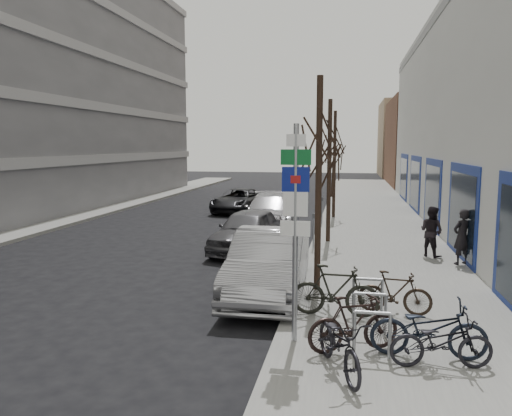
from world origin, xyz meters
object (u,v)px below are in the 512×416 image
at_px(bike_near_right, 354,323).
at_px(bike_mid_curb, 429,324).
at_px(meter_mid, 314,227).
at_px(parked_car_mid, 248,230).
at_px(meter_front, 298,263).
at_px(pedestrian_far, 431,231).
at_px(bike_far_inner, 395,292).
at_px(tree_mid, 330,137).
at_px(bike_rack, 370,309).
at_px(bike_mid_inner, 335,290).
at_px(tree_near, 319,133).
at_px(pedestrian_near, 462,237).
at_px(parked_car_back, 269,212).
at_px(lane_car, 239,200).
at_px(meter_back, 322,208).
at_px(bike_near_left, 339,339).
at_px(tree_far, 335,139).
at_px(parked_car_front, 269,264).
at_px(highway_sign_pole, 295,220).
at_px(bike_far_curb, 441,338).

bearing_deg(bike_near_right, bike_mid_curb, -114.42).
relative_size(meter_mid, parked_car_mid, 0.29).
distance_m(meter_front, pedestrian_far, 6.33).
bearing_deg(bike_far_inner, bike_mid_curb, -163.52).
height_order(tree_mid, meter_front, tree_mid).
relative_size(bike_rack, bike_near_right, 1.30).
height_order(meter_front, bike_mid_curb, meter_front).
bearing_deg(meter_mid, bike_mid_inner, -82.17).
xyz_separation_m(tree_near, pedestrian_near, (4.20, 3.48, -3.09)).
xyz_separation_m(meter_front, parked_car_back, (-2.35, 10.30, -0.14)).
xyz_separation_m(tree_near, lane_car, (-5.40, 15.06, -3.44)).
distance_m(meter_back, bike_near_left, 15.22).
xyz_separation_m(tree_far, meter_front, (-0.45, -13.50, -3.19)).
height_order(meter_mid, pedestrian_near, pedestrian_near).
distance_m(bike_near_right, parked_car_mid, 9.40).
bearing_deg(parked_car_front, bike_mid_curb, -48.00).
bearing_deg(bike_near_right, tree_far, -20.90).
distance_m(highway_sign_pole, bike_far_inner, 3.30).
xyz_separation_m(bike_near_left, bike_mid_inner, (-0.15, 2.69, 0.01)).
relative_size(tree_mid, parked_car_mid, 1.24).
height_order(bike_rack, pedestrian_near, pedestrian_near).
xyz_separation_m(bike_rack, meter_front, (-1.65, 2.40, 0.26)).
relative_size(meter_front, bike_far_curb, 0.75).
relative_size(tree_near, meter_mid, 4.33).
bearing_deg(bike_rack, bike_mid_inner, 127.15).
bearing_deg(parked_car_back, bike_mid_inner, -78.59).
xyz_separation_m(highway_sign_pole, lane_car, (-5.20, 18.58, -1.80)).
bearing_deg(parked_car_back, meter_mid, -68.20).
distance_m(bike_near_right, parked_car_back, 14.11).
relative_size(meter_front, pedestrian_far, 0.75).
height_order(bike_rack, meter_front, meter_front).
bearing_deg(bike_far_inner, bike_near_right, 164.82).
relative_size(meter_front, bike_mid_curb, 0.64).
distance_m(meter_mid, parked_car_back, 5.35).
height_order(bike_far_inner, parked_car_mid, parked_car_mid).
height_order(tree_mid, bike_mid_inner, tree_mid).
xyz_separation_m(bike_mid_inner, pedestrian_far, (2.95, 6.48, 0.27)).
height_order(tree_near, pedestrian_near, tree_near).
relative_size(bike_rack, pedestrian_far, 1.34).
height_order(parked_car_back, lane_car, parked_car_back).
bearing_deg(pedestrian_far, bike_far_curb, 125.56).
bearing_deg(tree_near, bike_near_right, -76.87).
xyz_separation_m(tree_far, lane_car, (-5.40, 2.06, -3.44)).
distance_m(highway_sign_pole, tree_mid, 10.15).
xyz_separation_m(parked_car_front, lane_car, (-4.20, 15.36, -0.17)).
bearing_deg(pedestrian_near, bike_mid_curb, 42.55).
bearing_deg(tree_near, highway_sign_pole, -93.26).
xyz_separation_m(tree_far, bike_mid_curb, (2.16, -16.82, -3.35)).
bearing_deg(pedestrian_near, meter_front, 8.73).
relative_size(bike_near_left, pedestrian_near, 1.07).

